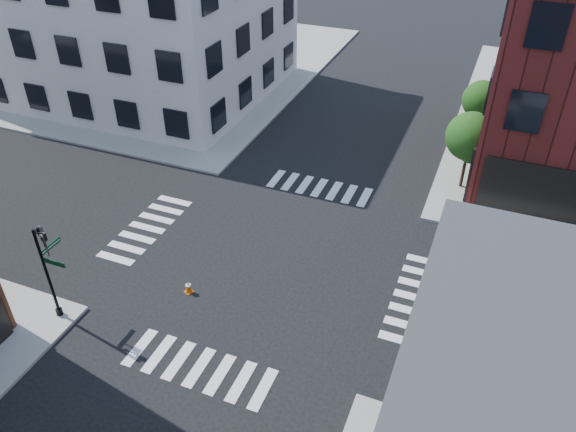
# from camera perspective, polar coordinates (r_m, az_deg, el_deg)

# --- Properties ---
(ground) EXTENTS (120.00, 120.00, 0.00)m
(ground) POSITION_cam_1_polar(r_m,az_deg,el_deg) (27.02, -1.73, -4.49)
(ground) COLOR black
(ground) RESTS_ON ground
(sidewalk_nw) EXTENTS (30.00, 30.00, 0.15)m
(sidewalk_nw) POSITION_cam_1_polar(r_m,az_deg,el_deg) (52.58, -14.18, 15.08)
(sidewalk_nw) COLOR gray
(sidewalk_nw) RESTS_ON ground
(building_nw) EXTENTS (22.00, 16.00, 11.00)m
(building_nw) POSITION_cam_1_polar(r_m,az_deg,el_deg) (46.04, -16.63, 19.03)
(building_nw) COLOR silver
(building_nw) RESTS_ON ground
(tree_near) EXTENTS (2.69, 2.69, 4.49)m
(tree_near) POSITION_cam_1_polar(r_m,az_deg,el_deg) (32.21, 18.11, 7.44)
(tree_near) COLOR black
(tree_near) RESTS_ON ground
(tree_far) EXTENTS (2.43, 2.43, 4.07)m
(tree_far) POSITION_cam_1_polar(r_m,az_deg,el_deg) (37.80, 19.14, 10.88)
(tree_far) COLOR black
(tree_far) RESTS_ON ground
(signal_pole) EXTENTS (1.29, 1.24, 4.60)m
(signal_pole) POSITION_cam_1_polar(r_m,az_deg,el_deg) (24.30, -23.20, -4.47)
(signal_pole) COLOR black
(signal_pole) RESTS_ON ground
(traffic_cone) EXTENTS (0.44, 0.44, 0.62)m
(traffic_cone) POSITION_cam_1_polar(r_m,az_deg,el_deg) (25.51, -10.09, -7.12)
(traffic_cone) COLOR #D45909
(traffic_cone) RESTS_ON ground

